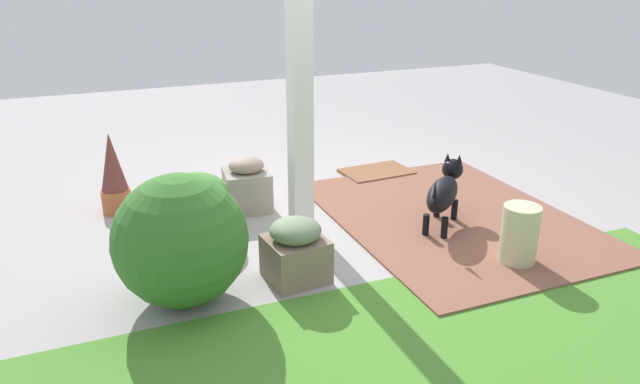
{
  "coord_description": "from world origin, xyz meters",
  "views": [
    {
      "loc": [
        1.83,
        4.05,
        1.95
      ],
      "look_at": [
        0.27,
        0.26,
        0.37
      ],
      "focal_mm": 33.9,
      "sensor_mm": 36.0,
      "label": 1
    }
  ],
  "objects_px": {
    "terracotta_pot_spiky": "(113,175)",
    "dog": "(444,191)",
    "stone_planter_nearest": "(247,185)",
    "terracotta_pot_broad": "(195,199)",
    "round_shrub": "(181,240)",
    "ceramic_urn": "(519,235)",
    "stone_planter_mid": "(296,250)",
    "porch_pillar": "(300,74)",
    "doormat": "(376,172)"
  },
  "relations": [
    {
      "from": "round_shrub",
      "to": "terracotta_pot_broad",
      "type": "height_order",
      "value": "round_shrub"
    },
    {
      "from": "terracotta_pot_spiky",
      "to": "porch_pillar",
      "type": "bearing_deg",
      "value": 147.45
    },
    {
      "from": "terracotta_pot_spiky",
      "to": "doormat",
      "type": "distance_m",
      "value": 2.44
    },
    {
      "from": "terracotta_pot_broad",
      "to": "dog",
      "type": "xyz_separation_m",
      "value": [
        -1.8,
        0.58,
        0.01
      ]
    },
    {
      "from": "terracotta_pot_spiky",
      "to": "dog",
      "type": "distance_m",
      "value": 2.65
    },
    {
      "from": "porch_pillar",
      "to": "stone_planter_mid",
      "type": "xyz_separation_m",
      "value": [
        0.34,
        0.79,
        -0.98
      ]
    },
    {
      "from": "terracotta_pot_broad",
      "to": "ceramic_urn",
      "type": "height_order",
      "value": "terracotta_pot_broad"
    },
    {
      "from": "porch_pillar",
      "to": "round_shrub",
      "type": "height_order",
      "value": "porch_pillar"
    },
    {
      "from": "dog",
      "to": "ceramic_urn",
      "type": "bearing_deg",
      "value": 100.95
    },
    {
      "from": "stone_planter_nearest",
      "to": "dog",
      "type": "relative_size",
      "value": 0.73
    },
    {
      "from": "round_shrub",
      "to": "terracotta_pot_spiky",
      "type": "distance_m",
      "value": 1.63
    },
    {
      "from": "stone_planter_nearest",
      "to": "terracotta_pot_spiky",
      "type": "height_order",
      "value": "terracotta_pot_spiky"
    },
    {
      "from": "dog",
      "to": "ceramic_urn",
      "type": "relative_size",
      "value": 1.47
    },
    {
      "from": "stone_planter_mid",
      "to": "doormat",
      "type": "distance_m",
      "value": 2.21
    },
    {
      "from": "stone_planter_mid",
      "to": "doormat",
      "type": "bearing_deg",
      "value": -131.18
    },
    {
      "from": "stone_planter_mid",
      "to": "round_shrub",
      "type": "distance_m",
      "value": 0.74
    },
    {
      "from": "terracotta_pot_broad",
      "to": "terracotta_pot_spiky",
      "type": "bearing_deg",
      "value": -53.35
    },
    {
      "from": "stone_planter_mid",
      "to": "terracotta_pot_spiky",
      "type": "relative_size",
      "value": 0.63
    },
    {
      "from": "porch_pillar",
      "to": "terracotta_pot_spiky",
      "type": "height_order",
      "value": "porch_pillar"
    },
    {
      "from": "round_shrub",
      "to": "ceramic_urn",
      "type": "xyz_separation_m",
      "value": [
        -2.2,
        0.38,
        -0.19
      ]
    },
    {
      "from": "dog",
      "to": "stone_planter_mid",
      "type": "bearing_deg",
      "value": 14.62
    },
    {
      "from": "stone_planter_nearest",
      "to": "terracotta_pot_broad",
      "type": "relative_size",
      "value": 0.86
    },
    {
      "from": "ceramic_urn",
      "to": "terracotta_pot_broad",
      "type": "bearing_deg",
      "value": -33.7
    },
    {
      "from": "stone_planter_mid",
      "to": "ceramic_urn",
      "type": "distance_m",
      "value": 1.53
    },
    {
      "from": "round_shrub",
      "to": "ceramic_urn",
      "type": "bearing_deg",
      "value": 170.2
    },
    {
      "from": "stone_planter_nearest",
      "to": "round_shrub",
      "type": "bearing_deg",
      "value": 59.01
    },
    {
      "from": "porch_pillar",
      "to": "stone_planter_nearest",
      "type": "xyz_separation_m",
      "value": [
        0.29,
        -0.49,
        -0.98
      ]
    },
    {
      "from": "doormat",
      "to": "round_shrub",
      "type": "bearing_deg",
      "value": 37.17
    },
    {
      "from": "stone_planter_mid",
      "to": "terracotta_pot_broad",
      "type": "bearing_deg",
      "value": -63.73
    },
    {
      "from": "round_shrub",
      "to": "doormat",
      "type": "distance_m",
      "value": 2.74
    },
    {
      "from": "terracotta_pot_broad",
      "to": "ceramic_urn",
      "type": "bearing_deg",
      "value": 146.3
    },
    {
      "from": "stone_planter_nearest",
      "to": "terracotta_pot_spiky",
      "type": "xyz_separation_m",
      "value": [
        1.02,
        -0.35,
        0.11
      ]
    },
    {
      "from": "stone_planter_nearest",
      "to": "round_shrub",
      "type": "xyz_separation_m",
      "value": [
        0.76,
        1.26,
        0.2
      ]
    },
    {
      "from": "dog",
      "to": "terracotta_pot_spiky",
      "type": "bearing_deg",
      "value": -28.77
    },
    {
      "from": "stone_planter_nearest",
      "to": "terracotta_pot_spiky",
      "type": "relative_size",
      "value": 0.66
    },
    {
      "from": "round_shrub",
      "to": "terracotta_pot_spiky",
      "type": "bearing_deg",
      "value": -80.87
    },
    {
      "from": "porch_pillar",
      "to": "stone_planter_mid",
      "type": "relative_size",
      "value": 5.63
    },
    {
      "from": "terracotta_pot_spiky",
      "to": "terracotta_pot_broad",
      "type": "height_order",
      "value": "terracotta_pot_spiky"
    },
    {
      "from": "terracotta_pot_spiky",
      "to": "round_shrub",
      "type": "bearing_deg",
      "value": 99.13
    },
    {
      "from": "stone_planter_mid",
      "to": "dog",
      "type": "distance_m",
      "value": 1.39
    },
    {
      "from": "doormat",
      "to": "terracotta_pot_broad",
      "type": "bearing_deg",
      "value": 20.93
    },
    {
      "from": "terracotta_pot_broad",
      "to": "doormat",
      "type": "distance_m",
      "value": 2.06
    },
    {
      "from": "porch_pillar",
      "to": "dog",
      "type": "relative_size",
      "value": 3.85
    },
    {
      "from": "doormat",
      "to": "terracotta_pot_spiky",
      "type": "bearing_deg",
      "value": 0.74
    },
    {
      "from": "dog",
      "to": "terracotta_pot_broad",
      "type": "bearing_deg",
      "value": -17.74
    },
    {
      "from": "ceramic_urn",
      "to": "porch_pillar",
      "type": "bearing_deg",
      "value": -45.17
    },
    {
      "from": "porch_pillar",
      "to": "ceramic_urn",
      "type": "relative_size",
      "value": 5.67
    },
    {
      "from": "stone_planter_nearest",
      "to": "terracotta_pot_spiky",
      "type": "bearing_deg",
      "value": -18.83
    },
    {
      "from": "dog",
      "to": "round_shrub",
      "type": "bearing_deg",
      "value": 9.3
    },
    {
      "from": "stone_planter_mid",
      "to": "round_shrub",
      "type": "relative_size",
      "value": 0.52
    }
  ]
}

